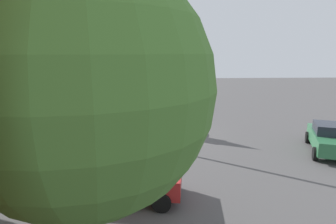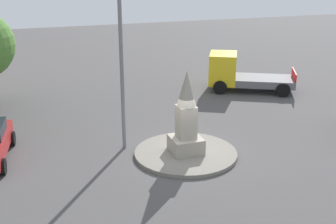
% 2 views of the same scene
% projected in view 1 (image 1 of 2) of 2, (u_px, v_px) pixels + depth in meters
% --- Properties ---
extents(ground_plane, '(80.00, 80.00, 0.00)m').
position_uv_depth(ground_plane, '(172.00, 134.00, 17.86)').
color(ground_plane, '#4F4C4C').
extents(traffic_island, '(4.33, 4.33, 0.15)m').
position_uv_depth(traffic_island, '(172.00, 133.00, 17.84)').
color(traffic_island, gray).
rests_on(traffic_island, ground).
extents(monument, '(1.26, 1.26, 3.50)m').
position_uv_depth(monument, '(172.00, 109.00, 17.53)').
color(monument, '#9E9687').
rests_on(monument, traffic_island).
extents(streetlamp, '(3.00, 0.28, 8.70)m').
position_uv_depth(streetlamp, '(144.00, 50.00, 14.50)').
color(streetlamp, slate).
rests_on(streetlamp, ground).
extents(car_green_parked_right, '(3.19, 4.42, 1.52)m').
position_uv_depth(car_green_parked_right, '(331.00, 138.00, 14.32)').
color(car_green_parked_right, '#2D6B42').
rests_on(car_green_parked_right, ground).
extents(car_red_parked_left, '(4.22, 2.35, 1.50)m').
position_uv_depth(car_red_parked_left, '(123.00, 177.00, 9.86)').
color(car_red_parked_left, '#B22323').
rests_on(car_red_parked_left, ground).
extents(car_white_far_side, '(4.16, 3.64, 1.36)m').
position_uv_depth(car_white_far_side, '(176.00, 100.00, 26.42)').
color(car_white_far_side, silver).
rests_on(car_white_far_side, ground).
extents(truck_yellow_waiting, '(4.40, 5.64, 2.31)m').
position_uv_depth(truck_yellow_waiting, '(72.00, 101.00, 23.74)').
color(truck_yellow_waiting, yellow).
rests_on(truck_yellow_waiting, ground).
extents(tree_mid_cluster, '(4.59, 4.59, 6.72)m').
position_uv_depth(tree_mid_cluster, '(86.00, 89.00, 4.95)').
color(tree_mid_cluster, brown).
rests_on(tree_mid_cluster, ground).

